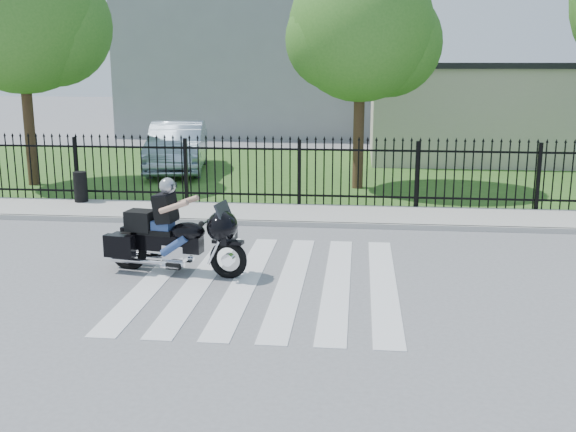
# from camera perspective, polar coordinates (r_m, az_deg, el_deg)

# --- Properties ---
(ground) EXTENTS (120.00, 120.00, 0.00)m
(ground) POSITION_cam_1_polar(r_m,az_deg,el_deg) (11.87, -1.66, -5.50)
(ground) COLOR slate
(ground) RESTS_ON ground
(crosswalk) EXTENTS (5.00, 5.50, 0.01)m
(crosswalk) POSITION_cam_1_polar(r_m,az_deg,el_deg) (11.87, -1.66, -5.48)
(crosswalk) COLOR silver
(crosswalk) RESTS_ON ground
(sidewalk) EXTENTS (40.00, 2.00, 0.12)m
(sidewalk) POSITION_cam_1_polar(r_m,az_deg,el_deg) (16.64, 0.64, 0.13)
(sidewalk) COLOR #ADAAA3
(sidewalk) RESTS_ON ground
(curb) EXTENTS (40.00, 0.12, 0.12)m
(curb) POSITION_cam_1_polar(r_m,az_deg,el_deg) (15.67, 0.29, -0.68)
(curb) COLOR #ADAAA3
(curb) RESTS_ON ground
(grass_strip) EXTENTS (40.00, 12.00, 0.02)m
(grass_strip) POSITION_cam_1_polar(r_m,az_deg,el_deg) (23.51, 2.26, 3.79)
(grass_strip) COLOR #2E571E
(grass_strip) RESTS_ON ground
(iron_fence) EXTENTS (26.00, 0.04, 1.80)m
(iron_fence) POSITION_cam_1_polar(r_m,az_deg,el_deg) (17.46, 0.96, 3.55)
(iron_fence) COLOR black
(iron_fence) RESTS_ON ground
(tree_left) EXTENTS (4.80, 4.80, 7.58)m
(tree_left) POSITION_cam_1_polar(r_m,az_deg,el_deg) (22.11, -21.79, 15.75)
(tree_left) COLOR #382316
(tree_left) RESTS_ON ground
(tree_mid) EXTENTS (4.20, 4.20, 6.78)m
(tree_mid) POSITION_cam_1_polar(r_m,az_deg,el_deg) (20.17, 6.20, 15.48)
(tree_mid) COLOR #382316
(tree_mid) RESTS_ON ground
(building_low) EXTENTS (10.00, 6.00, 3.50)m
(building_low) POSITION_cam_1_polar(r_m,az_deg,el_deg) (27.77, 17.59, 8.23)
(building_low) COLOR #B5A997
(building_low) RESTS_ON ground
(building_low_roof) EXTENTS (10.20, 6.20, 0.20)m
(building_low_roof) POSITION_cam_1_polar(r_m,az_deg,el_deg) (27.70, 17.86, 12.04)
(building_low_roof) COLOR black
(building_low_roof) RESTS_ON building_low
(building_tall) EXTENTS (15.00, 10.00, 12.00)m
(building_tall) POSITION_cam_1_polar(r_m,az_deg,el_deg) (37.49, -0.93, 16.41)
(building_tall) COLOR gray
(building_tall) RESTS_ON ground
(motorcycle_rider) EXTENTS (2.68, 1.18, 1.79)m
(motorcycle_rider) POSITION_cam_1_polar(r_m,az_deg,el_deg) (12.30, -9.78, -1.48)
(motorcycle_rider) COLOR black
(motorcycle_rider) RESTS_ON ground
(parked_car) EXTENTS (2.61, 5.36, 1.69)m
(parked_car) POSITION_cam_1_polar(r_m,az_deg,el_deg) (23.74, -9.35, 5.80)
(parked_car) COLOR #98ACC0
(parked_car) RESTS_ON grass_strip
(litter_bin) EXTENTS (0.44, 0.44, 0.80)m
(litter_bin) POSITION_cam_1_polar(r_m,az_deg,el_deg) (18.64, -17.16, 2.38)
(litter_bin) COLOR black
(litter_bin) RESTS_ON sidewalk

